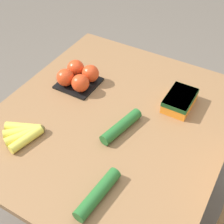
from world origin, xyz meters
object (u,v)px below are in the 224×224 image
Objects in this scene: carrot_bag at (180,100)px; tomato_pack at (78,76)px; cucumber_near at (121,126)px; cucumber_far at (98,194)px; banana_bunch at (25,133)px.

tomato_pack is at bearing -78.75° from carrot_bag.
tomato_pack is 0.35m from cucumber_near.
tomato_pack is 0.84× the size of cucumber_far.
cucumber_near is 0.32m from cucumber_far.
carrot_bag is 0.56m from cucumber_far.
tomato_pack is 0.61m from cucumber_far.
carrot_bag reaches higher than cucumber_near.
cucumber_far is at bearing 14.71° from cucumber_near.
banana_bunch is 0.66m from carrot_bag.
tomato_pack is 0.47m from carrot_bag.
cucumber_near is at bearing 63.13° from tomato_pack.
cucumber_near reaches higher than banana_bunch.
cucumber_far is at bearing -6.91° from carrot_bag.
cucumber_near is at bearing -30.36° from carrot_bag.
cucumber_near is 1.01× the size of cucumber_far.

